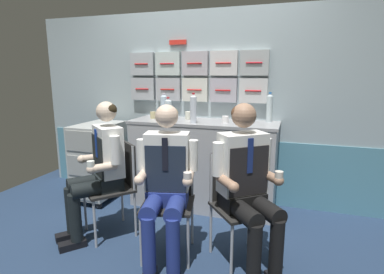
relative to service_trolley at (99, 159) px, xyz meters
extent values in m
cube|color=navy|center=(1.11, -0.92, -0.50)|extent=(4.80, 4.80, 0.04)
cube|color=#A0B2B8|center=(1.11, 0.46, 0.60)|extent=(4.20, 0.06, 2.15)
cube|color=teal|center=(1.11, 0.43, -0.11)|extent=(4.12, 0.01, 0.73)
cube|color=#A8ADB4|center=(0.40, 0.40, 0.80)|extent=(0.30, 0.06, 0.26)
cylinder|color=red|center=(0.40, 0.37, 0.80)|extent=(0.17, 0.01, 0.01)
cube|color=#A9ABB2|center=(0.72, 0.40, 0.80)|extent=(0.30, 0.06, 0.26)
cylinder|color=red|center=(0.72, 0.37, 0.80)|extent=(0.17, 0.01, 0.01)
cube|color=silver|center=(1.05, 0.40, 0.80)|extent=(0.30, 0.06, 0.26)
cylinder|color=red|center=(1.05, 0.37, 0.80)|extent=(0.17, 0.01, 0.01)
cube|color=#ADA9B6|center=(1.38, 0.40, 0.80)|extent=(0.30, 0.06, 0.26)
cylinder|color=red|center=(1.38, 0.37, 0.80)|extent=(0.17, 0.01, 0.01)
cube|color=silver|center=(1.71, 0.40, 0.80)|extent=(0.30, 0.06, 0.26)
cylinder|color=red|center=(1.71, 0.37, 0.80)|extent=(0.17, 0.01, 0.01)
cube|color=#ACB3B8|center=(0.40, 0.40, 1.09)|extent=(0.30, 0.06, 0.26)
cylinder|color=red|center=(0.40, 0.37, 1.09)|extent=(0.17, 0.01, 0.01)
cube|color=silver|center=(0.72, 0.40, 1.09)|extent=(0.30, 0.06, 0.26)
cylinder|color=red|center=(0.72, 0.37, 1.09)|extent=(0.17, 0.01, 0.01)
cube|color=#B4ADB5|center=(1.05, 0.40, 1.09)|extent=(0.30, 0.06, 0.26)
cylinder|color=red|center=(1.05, 0.37, 1.09)|extent=(0.17, 0.01, 0.01)
cube|color=silver|center=(1.38, 0.40, 1.09)|extent=(0.30, 0.06, 0.26)
cylinder|color=red|center=(1.38, 0.37, 1.09)|extent=(0.17, 0.01, 0.01)
cube|color=#A7ADAE|center=(1.71, 0.40, 1.09)|extent=(0.30, 0.06, 0.26)
cylinder|color=red|center=(1.71, 0.37, 1.09)|extent=(0.17, 0.01, 0.01)
cube|color=red|center=(0.84, 0.42, 1.33)|extent=(0.20, 0.02, 0.05)
cube|color=#AAABAF|center=(1.22, 0.17, -0.01)|extent=(1.55, 0.52, 0.93)
cube|color=#9A9C9F|center=(1.22, 0.17, 0.47)|extent=(1.58, 0.53, 0.03)
sphere|color=black|center=(-0.15, -0.27, -0.44)|extent=(0.07, 0.07, 0.07)
sphere|color=black|center=(0.16, -0.27, -0.44)|extent=(0.07, 0.07, 0.07)
sphere|color=black|center=(-0.15, 0.28, -0.44)|extent=(0.07, 0.07, 0.07)
sphere|color=black|center=(0.16, 0.28, -0.44)|extent=(0.07, 0.07, 0.07)
cube|color=#B1B5B1|center=(0.00, 0.00, 0.00)|extent=(0.40, 0.64, 0.82)
cube|color=#9CA09D|center=(0.00, -0.32, -0.27)|extent=(0.35, 0.01, 0.22)
cube|color=#9CA09D|center=(0.00, -0.32, 0.00)|extent=(0.35, 0.01, 0.22)
cube|color=#9CA09D|center=(0.00, -0.32, 0.28)|extent=(0.35, 0.01, 0.22)
cylinder|color=#28282D|center=(0.00, -0.30, 0.39)|extent=(0.32, 0.02, 0.02)
cylinder|color=#A8AAAF|center=(0.32, -0.72, -0.27)|extent=(0.02, 0.02, 0.42)
cylinder|color=#A8AAAF|center=(0.60, -0.95, -0.27)|extent=(0.02, 0.02, 0.42)
cylinder|color=#A8AAAF|center=(0.56, -0.44, -0.27)|extent=(0.02, 0.02, 0.42)
cylinder|color=#A8AAAF|center=(0.83, -0.68, -0.27)|extent=(0.02, 0.02, 0.42)
cube|color=black|center=(0.58, -0.70, -0.04)|extent=(0.56, 0.56, 0.02)
cube|color=black|center=(0.70, -0.55, 0.17)|extent=(0.30, 0.26, 0.40)
cylinder|color=#A8AAAF|center=(0.56, -0.44, 0.17)|extent=(0.02, 0.02, 0.40)
cylinder|color=#A8AAAF|center=(0.83, -0.68, 0.17)|extent=(0.02, 0.02, 0.40)
cube|color=black|center=(0.28, -0.91, -0.45)|extent=(0.21, 0.23, 0.06)
cube|color=black|center=(0.41, -1.02, -0.45)|extent=(0.21, 0.23, 0.06)
cylinder|color=black|center=(0.31, -0.88, -0.21)|extent=(0.10, 0.10, 0.42)
cylinder|color=black|center=(0.44, -0.99, -0.21)|extent=(0.10, 0.10, 0.42)
cylinder|color=black|center=(0.41, -0.76, 0.02)|extent=(0.33, 0.35, 0.13)
cylinder|color=black|center=(0.54, -0.87, 0.02)|extent=(0.33, 0.35, 0.13)
cube|color=black|center=(0.58, -0.70, 0.03)|extent=(0.37, 0.36, 0.12)
cube|color=white|center=(0.59, -0.68, 0.31)|extent=(0.37, 0.36, 0.44)
cube|color=black|center=(0.53, -0.75, 0.27)|extent=(0.24, 0.21, 0.35)
cube|color=navy|center=(0.52, -0.76, 0.39)|extent=(0.04, 0.03, 0.25)
cylinder|color=white|center=(0.44, -0.55, 0.36)|extent=(0.08, 0.08, 0.24)
cylinder|color=beige|center=(0.39, -0.64, 0.22)|extent=(0.20, 0.21, 0.07)
sphere|color=beige|center=(0.33, -0.72, 0.22)|extent=(0.08, 0.08, 0.08)
cylinder|color=white|center=(0.74, -0.81, 0.36)|extent=(0.08, 0.08, 0.24)
cylinder|color=beige|center=(0.66, -0.87, 0.22)|extent=(0.20, 0.21, 0.07)
sphere|color=beige|center=(0.60, -0.95, 0.22)|extent=(0.08, 0.08, 0.08)
cylinder|color=white|center=(0.60, -0.95, 0.26)|extent=(0.06, 0.06, 0.06)
sphere|color=beige|center=(0.59, -0.68, 0.66)|extent=(0.18, 0.18, 0.18)
ellipsoid|color=black|center=(0.60, -0.67, 0.67)|extent=(0.23, 0.23, 0.12)
cylinder|color=#A8AAAF|center=(1.09, -1.06, -0.27)|extent=(0.02, 0.02, 0.42)
cylinder|color=#A8AAAF|center=(1.44, -0.98, -0.27)|extent=(0.02, 0.02, 0.42)
cylinder|color=#A8AAAF|center=(1.01, -0.71, -0.27)|extent=(0.02, 0.02, 0.42)
cylinder|color=#A8AAAF|center=(1.36, -0.63, -0.27)|extent=(0.02, 0.02, 0.42)
cube|color=black|center=(1.22, -0.85, -0.04)|extent=(0.48, 0.48, 0.02)
cube|color=black|center=(1.18, -0.66, 0.17)|extent=(0.36, 0.11, 0.40)
cylinder|color=#A8AAAF|center=(1.01, -0.71, 0.17)|extent=(0.02, 0.02, 0.40)
cylinder|color=#A8AAAF|center=(1.36, -0.63, 0.17)|extent=(0.02, 0.02, 0.40)
cylinder|color=navy|center=(1.21, -1.18, -0.21)|extent=(0.10, 0.10, 0.42)
cylinder|color=navy|center=(1.38, -1.14, -0.21)|extent=(0.10, 0.10, 0.42)
cylinder|color=navy|center=(1.18, -1.02, 0.02)|extent=(0.21, 0.37, 0.13)
cylinder|color=navy|center=(1.34, -0.98, 0.02)|extent=(0.21, 0.37, 0.13)
cube|color=navy|center=(1.22, -0.85, 0.03)|extent=(0.35, 0.27, 0.12)
cube|color=white|center=(1.22, -0.83, 0.31)|extent=(0.37, 0.26, 0.45)
cube|color=#1C2636|center=(1.24, -0.92, 0.27)|extent=(0.30, 0.08, 0.36)
cube|color=black|center=(1.24, -0.93, 0.39)|extent=(0.04, 0.02, 0.25)
cylinder|color=white|center=(1.03, -0.87, 0.36)|extent=(0.08, 0.08, 0.24)
cylinder|color=beige|center=(1.07, -0.97, 0.22)|extent=(0.12, 0.23, 0.07)
sphere|color=beige|center=(1.09, -1.07, 0.22)|extent=(0.08, 0.08, 0.08)
cylinder|color=white|center=(1.41, -0.78, 0.36)|extent=(0.08, 0.08, 0.24)
cylinder|color=beige|center=(1.41, -0.89, 0.22)|extent=(0.12, 0.23, 0.07)
sphere|color=beige|center=(1.44, -0.98, 0.22)|extent=(0.08, 0.08, 0.08)
cylinder|color=silver|center=(1.44, -0.98, 0.26)|extent=(0.06, 0.06, 0.06)
sphere|color=beige|center=(1.22, -0.83, 0.66)|extent=(0.18, 0.18, 0.18)
ellipsoid|color=tan|center=(1.22, -0.82, 0.68)|extent=(0.21, 0.19, 0.12)
cylinder|color=#A8AAAF|center=(1.77, -0.99, -0.27)|extent=(0.02, 0.02, 0.42)
cylinder|color=#A8AAAF|center=(2.05, -0.77, -0.27)|extent=(0.02, 0.02, 0.42)
cylinder|color=#A8AAAF|center=(1.54, -0.71, -0.27)|extent=(0.02, 0.02, 0.42)
cylinder|color=#A8AAAF|center=(1.82, -0.49, -0.27)|extent=(0.02, 0.02, 0.42)
cube|color=black|center=(1.80, -0.74, -0.04)|extent=(0.56, 0.56, 0.02)
cube|color=black|center=(1.68, -0.59, 0.17)|extent=(0.30, 0.25, 0.40)
cylinder|color=#A8AAAF|center=(1.54, -0.71, 0.17)|extent=(0.02, 0.02, 0.40)
cylinder|color=#A8AAAF|center=(1.82, -0.49, 0.17)|extent=(0.02, 0.02, 0.40)
cylinder|color=black|center=(1.94, -1.05, -0.21)|extent=(0.10, 0.10, 0.42)
cylinder|color=black|center=(2.07, -0.94, -0.21)|extent=(0.10, 0.10, 0.42)
cylinder|color=black|center=(1.83, -0.92, 0.02)|extent=(0.33, 0.36, 0.13)
cylinder|color=black|center=(1.97, -0.81, 0.02)|extent=(0.33, 0.36, 0.13)
cube|color=black|center=(1.80, -0.74, 0.03)|extent=(0.38, 0.36, 0.12)
cube|color=white|center=(1.79, -0.72, 0.32)|extent=(0.39, 0.37, 0.46)
cube|color=black|center=(1.85, -0.80, 0.28)|extent=(0.25, 0.21, 0.37)
cube|color=navy|center=(1.85, -0.81, 0.40)|extent=(0.04, 0.03, 0.26)
cylinder|color=white|center=(1.63, -0.85, 0.37)|extent=(0.08, 0.08, 0.25)
cylinder|color=#A37B60|center=(1.71, -0.92, 0.22)|extent=(0.20, 0.22, 0.07)
sphere|color=#A37B60|center=(1.77, -1.00, 0.22)|extent=(0.08, 0.08, 0.08)
cylinder|color=white|center=(1.94, -0.60, 0.37)|extent=(0.08, 0.08, 0.25)
cylinder|color=#A37B60|center=(1.99, -0.69, 0.22)|extent=(0.20, 0.22, 0.07)
sphere|color=#A37B60|center=(2.06, -0.77, 0.22)|extent=(0.08, 0.08, 0.08)
cylinder|color=silver|center=(2.06, -0.77, 0.26)|extent=(0.06, 0.06, 0.06)
sphere|color=#A37B60|center=(1.79, -0.72, 0.68)|extent=(0.18, 0.18, 0.18)
ellipsoid|color=brown|center=(1.78, -0.71, 0.70)|extent=(0.24, 0.24, 0.13)
cylinder|color=silver|center=(0.80, 0.21, 0.58)|extent=(0.08, 0.08, 0.20)
cone|color=silver|center=(0.80, 0.21, 0.69)|extent=(0.08, 0.08, 0.02)
cylinder|color=red|center=(0.80, 0.21, 0.72)|extent=(0.04, 0.04, 0.02)
cylinder|color=silver|center=(0.71, 0.30, 0.60)|extent=(0.08, 0.08, 0.24)
cone|color=silver|center=(0.71, 0.30, 0.74)|extent=(0.08, 0.08, 0.02)
cylinder|color=silver|center=(0.71, 0.30, 0.76)|extent=(0.03, 0.03, 0.02)
cylinder|color=silver|center=(1.89, 0.33, 0.62)|extent=(0.07, 0.07, 0.27)
cone|color=silver|center=(1.89, 0.33, 0.76)|extent=(0.07, 0.07, 0.02)
cylinder|color=blue|center=(1.89, 0.33, 0.78)|extent=(0.03, 0.03, 0.02)
cylinder|color=silver|center=(1.16, 0.01, 0.61)|extent=(0.07, 0.07, 0.27)
cone|color=silver|center=(1.16, 0.01, 0.76)|extent=(0.07, 0.07, 0.02)
cylinder|color=red|center=(1.16, 0.01, 0.78)|extent=(0.03, 0.03, 0.02)
cylinder|color=tan|center=(0.62, 0.19, 0.52)|extent=(0.06, 0.06, 0.08)
cylinder|color=#382114|center=(0.62, 0.19, 0.55)|extent=(0.05, 0.05, 0.01)
cylinder|color=silver|center=(1.02, 0.24, 0.52)|extent=(0.07, 0.07, 0.09)
cylinder|color=#382114|center=(1.02, 0.24, 0.56)|extent=(0.06, 0.06, 0.01)
cylinder|color=white|center=(1.46, 0.14, 0.51)|extent=(0.07, 0.07, 0.07)
cylinder|color=#382114|center=(1.46, 0.14, 0.54)|extent=(0.06, 0.06, 0.01)
camera|label=1|loc=(2.13, -2.96, 0.98)|focal=28.83mm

